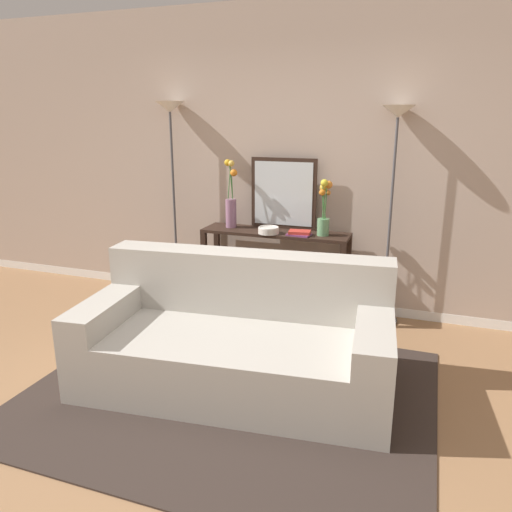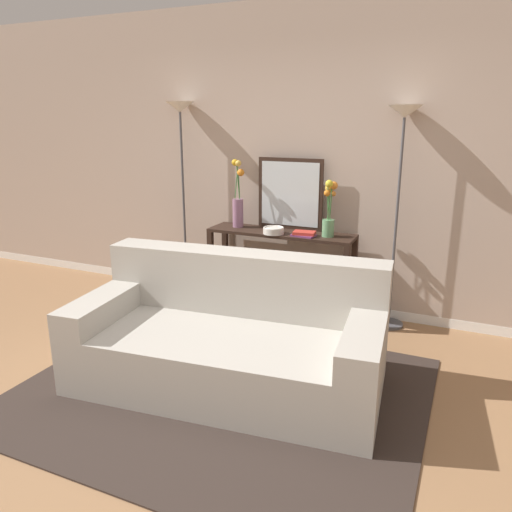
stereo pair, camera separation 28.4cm
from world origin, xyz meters
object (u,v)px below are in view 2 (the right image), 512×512
object	(u,v)px
couch	(230,342)
book_row_under_console	(246,300)
vase_tall_flowers	(238,203)
floor_lamp_right	(401,157)
fruit_bowl	(274,230)
book_stack	(304,234)
floor_lamp_left	(181,146)
vase_short_flowers	(329,211)
wall_mirror	(290,194)
console_table	(280,257)

from	to	relation	value
couch	book_row_under_console	size ratio (longest dim) A/B	5.43
vase_tall_flowers	floor_lamp_right	bearing A→B (deg)	2.56
fruit_bowl	book_stack	world-z (taller)	fruit_bowl
floor_lamp_right	fruit_bowl	distance (m)	1.27
couch	floor_lamp_left	distance (m)	2.30
vase_short_flowers	wall_mirror	bearing A→B (deg)	159.56
fruit_bowl	book_stack	bearing A→B (deg)	4.59
console_table	vase_tall_flowers	distance (m)	0.66
wall_mirror	couch	bearing A→B (deg)	-85.13
vase_tall_flowers	book_row_under_console	bearing A→B (deg)	-15.02
wall_mirror	book_row_under_console	distance (m)	1.15
vase_tall_flowers	book_row_under_console	size ratio (longest dim) A/B	1.61
floor_lamp_left	vase_short_flowers	world-z (taller)	floor_lamp_left
floor_lamp_left	floor_lamp_right	bearing A→B (deg)	0.00
wall_mirror	book_stack	xyz separation A→B (m)	(0.23, -0.23, -0.31)
book_stack	book_row_under_console	bearing A→B (deg)	172.13
floor_lamp_left	couch	bearing A→B (deg)	-49.19
floor_lamp_right	fruit_bowl	xyz separation A→B (m)	(-1.06, -0.20, -0.68)
fruit_bowl	vase_short_flowers	bearing A→B (deg)	11.10
couch	book_stack	world-z (taller)	couch
floor_lamp_left	vase_short_flowers	xyz separation A→B (m)	(1.57, -0.10, -0.52)
wall_mirror	book_row_under_console	bearing A→B (deg)	-159.63
floor_lamp_left	floor_lamp_right	xyz separation A→B (m)	(2.13, 0.00, -0.04)
floor_lamp_right	book_stack	world-z (taller)	floor_lamp_right
wall_mirror	book_stack	bearing A→B (deg)	-45.88
vase_tall_flowers	fruit_bowl	xyz separation A→B (m)	(0.42, -0.13, -0.20)
floor_lamp_right	wall_mirror	size ratio (longest dim) A/B	2.88
wall_mirror	fruit_bowl	xyz separation A→B (m)	(-0.06, -0.25, -0.30)
book_stack	book_row_under_console	xyz separation A→B (m)	(-0.62, 0.09, -0.76)
floor_lamp_left	wall_mirror	xyz separation A→B (m)	(1.14, 0.06, -0.42)
couch	floor_lamp_left	bearing A→B (deg)	130.81
vase_tall_flowers	book_stack	bearing A→B (deg)	-8.79
vase_short_flowers	floor_lamp_left	bearing A→B (deg)	176.22
floor_lamp_left	book_row_under_console	bearing A→B (deg)	-6.94
vase_short_flowers	floor_lamp_right	bearing A→B (deg)	10.31
floor_lamp_left	wall_mirror	bearing A→B (deg)	2.81
couch	wall_mirror	world-z (taller)	wall_mirror
vase_short_flowers	book_stack	bearing A→B (deg)	-160.22
couch	wall_mirror	distance (m)	1.74
couch	vase_short_flowers	distance (m)	1.57
floor_lamp_right	vase_tall_flowers	bearing A→B (deg)	-177.44
couch	floor_lamp_right	world-z (taller)	floor_lamp_right
floor_lamp_right	vase_short_flowers	xyz separation A→B (m)	(-0.57, -0.10, -0.48)
wall_mirror	vase_short_flowers	distance (m)	0.47
fruit_bowl	console_table	bearing A→B (deg)	74.83
floor_lamp_left	floor_lamp_right	world-z (taller)	floor_lamp_left
console_table	wall_mirror	distance (m)	0.60
floor_lamp_right	wall_mirror	xyz separation A→B (m)	(-1.00, 0.06, -0.38)
console_table	floor_lamp_left	distance (m)	1.49
fruit_bowl	book_row_under_console	size ratio (longest dim) A/B	0.47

